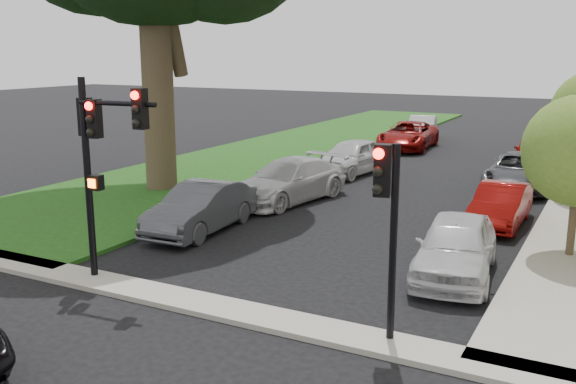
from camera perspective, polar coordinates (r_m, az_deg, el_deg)
The scene contains 15 objects.
ground at distance 12.41m, azimuth -11.12°, elevation -13.56°, with size 140.00×140.00×0.00m, color black.
grass_strip at distance 36.76m, azimuth 1.38°, elevation 4.15°, with size 8.00×44.00×0.12m, color #1E3E0D.
sidewalk_cross at distance 13.85m, azimuth -5.88°, elevation -10.27°, with size 60.00×1.00×0.12m, color #A9A38F.
traffic_signal_main at distance 15.27m, azimuth -16.47°, elevation 4.15°, with size 2.35×0.61×4.82m.
traffic_signal_secondary at distance 11.71m, azimuth 8.84°, elevation -1.27°, with size 0.51×0.41×3.80m.
car_parked_0 at distance 16.09m, azimuth 14.69°, elevation -4.71°, with size 1.78×4.44×1.51m, color silver.
car_parked_1 at distance 21.16m, azimuth 18.38°, elevation -1.12°, with size 1.39×3.98×1.31m, color maroon.
car_parked_2 at distance 26.98m, azimuth 19.94°, elevation 1.73°, with size 2.35×5.09×1.42m, color #3F4247.
car_parked_3 at distance 32.66m, azimuth 20.94°, elevation 3.41°, with size 1.67×4.15×1.41m, color maroon.
car_parked_4 at distance 40.46m, azimuth 22.98°, elevation 4.81°, with size 1.89×4.66×1.35m, color maroon.
car_parked_5 at distance 19.58m, azimuth -7.73°, elevation -1.41°, with size 1.56×4.46×1.47m, color #3F4247.
car_parked_6 at distance 23.30m, azimuth 0.04°, elevation 1.02°, with size 2.15×5.29×1.54m, color silver.
car_parked_7 at distance 28.56m, azimuth 5.69°, elevation 3.14°, with size 1.85×4.61×1.57m, color silver.
car_parked_8 at distance 36.43m, azimuth 10.62°, elevation 4.97°, with size 2.52×5.47×1.52m, color maroon.
car_parked_9 at distance 40.44m, azimuth 11.83°, elevation 5.60°, with size 1.53×4.39×1.45m, color silver.
Camera 1 is at (7.15, -8.59, 5.41)m, focal length 40.00 mm.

